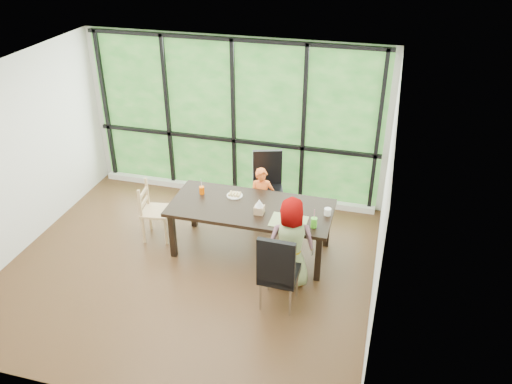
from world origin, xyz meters
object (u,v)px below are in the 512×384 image
at_px(child_older, 289,243).
at_px(plate_far, 235,195).
at_px(green_cup, 314,223).
at_px(tissue_box, 259,210).
at_px(chair_window_leather, 268,187).
at_px(chair_end_beech, 156,211).
at_px(orange_cup, 202,190).
at_px(plate_near, 292,221).
at_px(dining_table, 251,229).
at_px(child_toddler, 262,200).
at_px(chair_interior_leather, 279,269).
at_px(white_mug, 328,212).

distance_m(child_older, plate_far, 1.26).
relative_size(plate_far, green_cup, 1.70).
xyz_separation_m(green_cup, tissue_box, (-0.77, 0.14, -0.01)).
distance_m(chair_window_leather, chair_end_beech, 1.77).
height_order(chair_end_beech, orange_cup, chair_end_beech).
distance_m(chair_end_beech, plate_far, 1.21).
bearing_deg(plate_near, dining_table, 160.06).
xyz_separation_m(chair_window_leather, orange_cup, (-0.79, -0.82, 0.27)).
relative_size(child_toddler, plate_near, 4.38).
bearing_deg(chair_end_beech, tissue_box, -103.54).
bearing_deg(orange_cup, chair_window_leather, 46.10).
xyz_separation_m(chair_window_leather, plate_far, (-0.31, -0.76, 0.22)).
relative_size(chair_interior_leather, plate_near, 4.60).
bearing_deg(tissue_box, orange_cup, 162.11).
bearing_deg(chair_window_leather, plate_far, -130.49).
distance_m(dining_table, chair_interior_leather, 1.20).
bearing_deg(plate_near, white_mug, 33.94).
xyz_separation_m(dining_table, tissue_box, (0.16, -0.15, 0.43)).
xyz_separation_m(plate_far, orange_cup, (-0.48, -0.06, 0.05)).
relative_size(white_mug, tissue_box, 0.74).
distance_m(dining_table, chair_window_leather, 0.99).
relative_size(dining_table, child_older, 1.77).
bearing_deg(chair_end_beech, child_toddler, -75.54).
distance_m(child_toddler, plate_near, 1.08).
height_order(dining_table, plate_near, plate_near).
xyz_separation_m(chair_interior_leather, tissue_box, (-0.48, 0.85, 0.27)).
xyz_separation_m(chair_window_leather, plate_near, (0.63, -1.21, 0.22)).
relative_size(dining_table, chair_window_leather, 2.10).
bearing_deg(chair_interior_leather, plate_far, -51.07).
bearing_deg(chair_end_beech, green_cup, -105.45).
bearing_deg(chair_end_beech, child_older, -113.60).
bearing_deg(green_cup, plate_near, 169.20).
bearing_deg(green_cup, chair_end_beech, 173.64).
relative_size(plate_far, white_mug, 2.37).
bearing_deg(child_toddler, white_mug, -41.36).
height_order(child_toddler, plate_near, child_toddler).
distance_m(chair_end_beech, green_cup, 2.42).
distance_m(dining_table, plate_far, 0.54).
bearing_deg(chair_interior_leather, orange_cup, -37.98).
relative_size(plate_far, tissue_box, 1.76).
relative_size(chair_window_leather, plate_far, 4.71).
bearing_deg(white_mug, chair_window_leather, 139.00).
relative_size(green_cup, tissue_box, 1.03).
relative_size(child_older, plate_near, 5.46).
bearing_deg(green_cup, child_toddler, 136.03).
xyz_separation_m(chair_end_beech, white_mug, (2.51, 0.08, 0.35)).
xyz_separation_m(chair_end_beech, plate_far, (1.15, 0.24, 0.31)).
relative_size(orange_cup, green_cup, 0.86).
height_order(child_older, orange_cup, child_older).
distance_m(chair_interior_leather, green_cup, 0.82).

